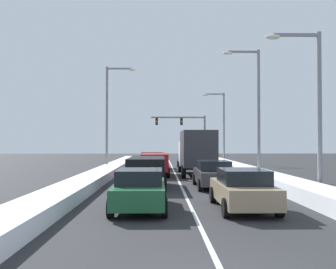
{
  "coord_description": "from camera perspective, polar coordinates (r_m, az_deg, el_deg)",
  "views": [
    {
      "loc": [
        -1.18,
        -6.34,
        2.5
      ],
      "look_at": [
        -0.3,
        36.94,
        3.43
      ],
      "focal_mm": 39.85,
      "sensor_mm": 36.0,
      "label": 1
    }
  ],
  "objects": [
    {
      "name": "traffic_light_gantry",
      "position": [
        51.15,
        3.04,
        1.0
      ],
      "size": [
        7.54,
        0.47,
        6.2
      ],
      "color": "slate",
      "rests_on": "ground"
    },
    {
      "name": "sedan_green_center_lane_nearest",
      "position": [
        14.08,
        -4.31,
        -8.33
      ],
      "size": [
        2.0,
        4.5,
        1.51
      ],
      "color": "#1E5633",
      "rests_on": "ground"
    },
    {
      "name": "box_truck_right_lane_third",
      "position": [
        28.6,
        4.36,
        -2.44
      ],
      "size": [
        2.53,
        7.2,
        3.36
      ],
      "color": "silver",
      "rests_on": "ground"
    },
    {
      "name": "street_lamp_right_near",
      "position": [
        19.05,
        21.11,
        5.43
      ],
      "size": [
        2.66,
        0.36,
        7.78
      ],
      "color": "gray",
      "rests_on": "ground"
    },
    {
      "name": "sedan_tan_right_lane_nearest",
      "position": [
        14.34,
        11.33,
        -8.18
      ],
      "size": [
        2.0,
        4.5,
        1.51
      ],
      "color": "#937F60",
      "rests_on": "ground"
    },
    {
      "name": "suv_black_center_lane_second",
      "position": [
        20.87,
        -3.27,
        -5.32
      ],
      "size": [
        2.16,
        4.9,
        1.67
      ],
      "color": "black",
      "rests_on": "ground"
    },
    {
      "name": "ground_plane",
      "position": [
        24.36,
        1.64,
        -7.13
      ],
      "size": [
        120.0,
        120.0,
        0.0
      ],
      "primitive_type": "plane",
      "color": "#28282B"
    },
    {
      "name": "street_lamp_right_far",
      "position": [
        44.95,
        8.1,
        2.01
      ],
      "size": [
        2.66,
        0.36,
        8.45
      ],
      "color": "gray",
      "rests_on": "ground"
    },
    {
      "name": "snow_bank_left_shoulder",
      "position": [
        29.04,
        -9.36,
        -5.59
      ],
      "size": [
        1.65,
        49.11,
        0.58
      ],
      "primitive_type": "cube",
      "color": "white",
      "rests_on": "ground"
    },
    {
      "name": "suv_gray_center_lane_fourth",
      "position": [
        35.29,
        -2.31,
        -3.65
      ],
      "size": [
        2.16,
        4.9,
        1.67
      ],
      "color": "slate",
      "rests_on": "ground"
    },
    {
      "name": "street_lamp_right_mid",
      "position": [
        27.42,
        13.03,
        4.88
      ],
      "size": [
        2.66,
        0.36,
        9.16
      ],
      "color": "gray",
      "rests_on": "ground"
    },
    {
      "name": "lane_stripe_between_right_lane_and_center_lane",
      "position": [
        28.8,
        1.2,
        -6.21
      ],
      "size": [
        0.14,
        49.11,
        0.01
      ],
      "primitive_type": "cube",
      "color": "silver",
      "rests_on": "ground"
    },
    {
      "name": "sedan_charcoal_right_lane_second",
      "position": [
        20.85,
        6.95,
        -6.01
      ],
      "size": [
        2.0,
        4.5,
        1.51
      ],
      "color": "#38383D",
      "rests_on": "ground"
    },
    {
      "name": "sedan_navy_right_lane_fourth",
      "position": [
        36.63,
        3.08,
        -3.95
      ],
      "size": [
        2.0,
        4.5,
        1.51
      ],
      "color": "navy",
      "rests_on": "ground"
    },
    {
      "name": "suv_red_center_lane_third",
      "position": [
        28.16,
        -2.01,
        -4.26
      ],
      "size": [
        2.16,
        4.9,
        1.67
      ],
      "color": "maroon",
      "rests_on": "ground"
    },
    {
      "name": "street_lamp_left_mid",
      "position": [
        33.45,
        -8.77,
        3.82
      ],
      "size": [
        2.66,
        0.36,
        9.22
      ],
      "color": "gray",
      "rests_on": "ground"
    },
    {
      "name": "snow_bank_right_shoulder",
      "position": [
        29.47,
        11.6,
        -5.44
      ],
      "size": [
        1.66,
        49.11,
        0.66
      ],
      "primitive_type": "cube",
      "color": "white",
      "rests_on": "ground"
    }
  ]
}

